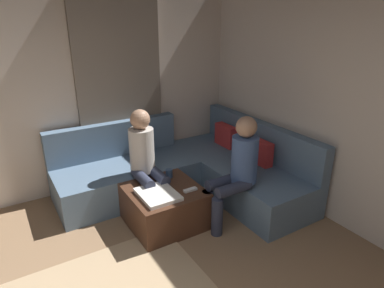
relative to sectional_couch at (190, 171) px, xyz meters
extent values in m
cube|color=beige|center=(-0.86, -1.88, 1.07)|extent=(0.12, 6.00, 2.70)
cube|color=#726659|center=(-0.76, -0.58, 0.97)|extent=(0.06, 1.10, 2.50)
cube|color=slate|center=(0.30, 0.53, -0.07)|extent=(2.10, 0.85, 0.42)
cube|color=slate|center=(0.30, 0.88, 0.36)|extent=(2.10, 0.14, 0.45)
cube|color=slate|center=(-0.32, -0.75, -0.07)|extent=(0.85, 1.70, 0.42)
cube|color=slate|center=(-0.68, -0.75, 0.36)|extent=(0.14, 1.70, 0.45)
cube|color=red|center=(-0.20, 0.70, 0.26)|extent=(0.36, 0.12, 0.36)
cube|color=red|center=(0.50, 0.70, 0.26)|extent=(0.36, 0.12, 0.36)
cube|color=#4C2D1E|center=(0.48, -0.62, -0.07)|extent=(0.76, 0.76, 0.42)
cube|color=white|center=(0.58, -0.74, 0.16)|extent=(0.44, 0.36, 0.04)
cylinder|color=#334C72|center=(0.26, -0.44, 0.19)|extent=(0.08, 0.08, 0.10)
cube|color=white|center=(0.66, -0.40, 0.15)|extent=(0.05, 0.15, 0.02)
cylinder|color=#2D3347|center=(0.95, -0.25, -0.07)|extent=(0.12, 0.12, 0.42)
cylinder|color=#2D3347|center=(0.77, -0.25, -0.07)|extent=(0.12, 0.12, 0.42)
cylinder|color=#2D3347|center=(0.95, -0.05, 0.20)|extent=(0.12, 0.40, 0.12)
cylinder|color=#2D3347|center=(0.77, -0.05, 0.20)|extent=(0.12, 0.40, 0.12)
cylinder|color=#3F598C|center=(0.86, 0.15, 0.45)|extent=(0.28, 0.28, 0.50)
sphere|color=tan|center=(0.86, 0.15, 0.81)|extent=(0.22, 0.22, 0.22)
cylinder|color=#2D3347|center=(0.45, -0.58, -0.07)|extent=(0.12, 0.12, 0.42)
cylinder|color=#2D3347|center=(0.45, -0.76, -0.07)|extent=(0.12, 0.12, 0.42)
cylinder|color=#2D3347|center=(0.25, -0.58, 0.20)|extent=(0.40, 0.12, 0.12)
cylinder|color=#2D3347|center=(0.25, -0.76, 0.20)|extent=(0.40, 0.12, 0.12)
cylinder|color=beige|center=(0.05, -0.67, 0.45)|extent=(0.28, 0.28, 0.50)
sphere|color=tan|center=(0.05, -0.67, 0.81)|extent=(0.22, 0.22, 0.22)
camera|label=1|loc=(3.33, -2.01, 1.89)|focal=31.50mm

